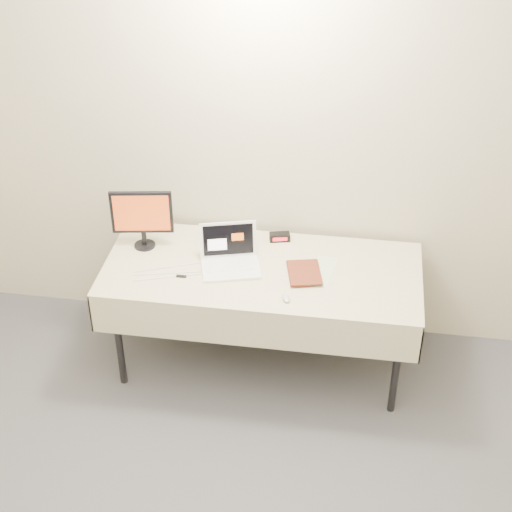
# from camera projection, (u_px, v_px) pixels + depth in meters

# --- Properties ---
(back_wall) EXTENTS (4.00, 0.10, 2.70)m
(back_wall) POSITION_uv_depth(u_px,v_px,m) (273.00, 139.00, 4.61)
(back_wall) COLOR beige
(back_wall) RESTS_ON ground
(table) EXTENTS (1.86, 0.81, 0.74)m
(table) POSITION_uv_depth(u_px,v_px,m) (262.00, 277.00, 4.62)
(table) COLOR black
(table) RESTS_ON ground
(laptop) EXTENTS (0.40, 0.36, 0.23)m
(laptop) POSITION_uv_depth(u_px,v_px,m) (230.00, 257.00, 4.59)
(laptop) COLOR white
(laptop) RESTS_ON table
(monitor) EXTENTS (0.37, 0.15, 0.38)m
(monitor) POSITION_uv_depth(u_px,v_px,m) (142.00, 215.00, 4.65)
(monitor) COLOR black
(monitor) RESTS_ON table
(book) EXTENTS (0.19, 0.06, 0.25)m
(book) POSITION_uv_depth(u_px,v_px,m) (289.00, 258.00, 4.46)
(book) COLOR maroon
(book) RESTS_ON table
(alarm_clock) EXTENTS (0.13, 0.08, 0.05)m
(alarm_clock) POSITION_uv_depth(u_px,v_px,m) (280.00, 237.00, 4.82)
(alarm_clock) COLOR black
(alarm_clock) RESTS_ON table
(clicker) EXTENTS (0.07, 0.09, 0.02)m
(clicker) POSITION_uv_depth(u_px,v_px,m) (286.00, 298.00, 4.34)
(clicker) COLOR #B3B3B6
(clicker) RESTS_ON table
(paper_form) EXTENTS (0.17, 0.32, 0.00)m
(paper_form) POSITION_uv_depth(u_px,v_px,m) (323.00, 271.00, 4.56)
(paper_form) COLOR #C5E7B8
(paper_form) RESTS_ON table
(usb_dongle) EXTENTS (0.06, 0.02, 0.01)m
(usb_dongle) POSITION_uv_depth(u_px,v_px,m) (181.00, 276.00, 4.51)
(usb_dongle) COLOR black
(usb_dongle) RESTS_ON table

